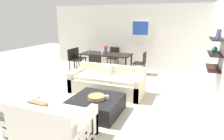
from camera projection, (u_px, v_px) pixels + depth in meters
name	position (u px, v px, depth m)	size (l,w,h in m)	color
ground_plane	(99.00, 96.00, 5.62)	(18.00, 18.00, 0.00)	#BCB29E
back_wall_unit	(140.00, 37.00, 8.32)	(8.40, 0.09, 2.70)	silver
right_wall_shelf_unit	(222.00, 53.00, 4.72)	(0.34, 8.20, 2.70)	silver
sofa_beige	(107.00, 83.00, 5.81)	(2.16, 0.90, 0.78)	beige
loveseat_white	(50.00, 124.00, 3.59)	(1.50, 0.90, 0.78)	white
coffee_table	(96.00, 105.00, 4.59)	(1.12, 1.09, 0.38)	black
decorative_bowl	(96.00, 97.00, 4.46)	(0.40, 0.40, 0.08)	#99844C
candle_jar	(107.00, 97.00, 4.46)	(0.09, 0.09, 0.08)	silver
dining_table	(106.00, 55.00, 7.94)	(2.06, 0.87, 0.75)	black
dining_chair_left_far	(78.00, 56.00, 8.68)	(0.44, 0.44, 0.88)	black
dining_chair_head	(113.00, 56.00, 8.74)	(0.44, 0.44, 0.88)	black
dining_chair_left_near	(73.00, 58.00, 8.32)	(0.44, 0.44, 0.88)	black
dining_chair_foot	(97.00, 64.00, 7.23)	(0.44, 0.44, 0.88)	black
dining_chair_right_far	(142.00, 62.00, 7.65)	(0.44, 0.44, 0.88)	black
wine_glass_head	(109.00, 49.00, 8.23)	(0.07, 0.07, 0.17)	silver
wine_glass_foot	(102.00, 52.00, 7.56)	(0.07, 0.07, 0.16)	silver
wine_glass_left_far	(91.00, 49.00, 8.25)	(0.06, 0.06, 0.17)	silver
wine_glass_left_near	(88.00, 50.00, 8.06)	(0.06, 0.06, 0.17)	silver
centerpiece_vase	(106.00, 49.00, 7.89)	(0.16, 0.16, 0.34)	#4C518C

